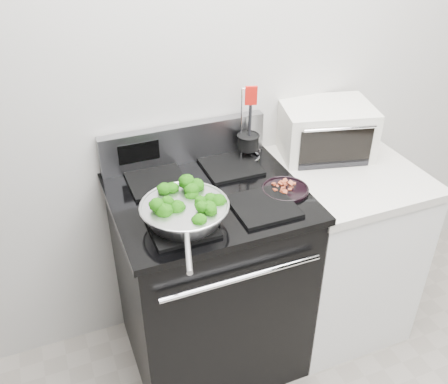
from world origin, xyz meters
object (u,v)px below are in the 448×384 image
utensil_holder (248,145)px  gas_range (210,278)px  toaster_oven (325,130)px  bacon_plate (285,187)px  skillet (185,212)px

utensil_holder → gas_range: bearing=-124.8°
utensil_holder → toaster_oven: size_ratio=0.74×
gas_range → utensil_holder: 0.63m
gas_range → toaster_oven: toaster_oven is taller
bacon_plate → utensil_holder: (-0.03, 0.32, 0.05)m
gas_range → skillet: (-0.15, -0.16, 0.52)m
skillet → toaster_oven: (0.81, 0.34, 0.04)m
gas_range → toaster_oven: size_ratio=2.36×
gas_range → utensil_holder: (0.28, 0.22, 0.53)m
utensil_holder → toaster_oven: 0.39m
skillet → utensil_holder: size_ratio=1.48×
gas_range → utensil_holder: utensil_holder is taller
gas_range → bacon_plate: bearing=-17.5°
toaster_oven → gas_range: bearing=-150.9°
bacon_plate → toaster_oven: toaster_oven is taller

